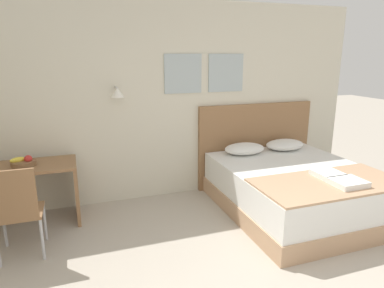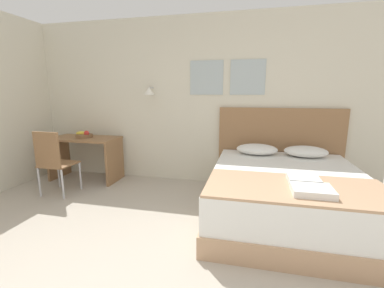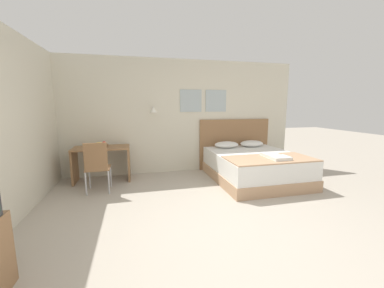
% 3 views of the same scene
% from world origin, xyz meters
% --- Properties ---
extents(wall_back, '(5.95, 0.31, 2.65)m').
position_xyz_m(wall_back, '(0.01, 3.02, 1.33)').
color(wall_back, beige).
rests_on(wall_back, ground_plane).
extents(bed, '(1.72, 2.03, 0.58)m').
position_xyz_m(bed, '(1.49, 1.92, 0.29)').
color(bed, tan).
rests_on(bed, ground_plane).
extents(headboard, '(1.84, 0.06, 1.25)m').
position_xyz_m(headboard, '(1.49, 2.97, 0.62)').
color(headboard, '#8E6642').
rests_on(headboard, ground_plane).
extents(pillow_left, '(0.59, 0.40, 0.15)m').
position_xyz_m(pillow_left, '(1.16, 2.69, 0.66)').
color(pillow_left, white).
rests_on(pillow_left, bed).
extents(pillow_right, '(0.59, 0.40, 0.15)m').
position_xyz_m(pillow_right, '(1.83, 2.69, 0.66)').
color(pillow_right, white).
rests_on(pillow_right, bed).
extents(throw_blanket, '(1.67, 0.81, 0.02)m').
position_xyz_m(throw_blanket, '(1.49, 1.33, 0.60)').
color(throw_blanket, tan).
rests_on(throw_blanket, bed).
extents(folded_towel_near_foot, '(0.29, 0.30, 0.06)m').
position_xyz_m(folded_towel_near_foot, '(1.58, 1.48, 0.64)').
color(folded_towel_near_foot, white).
rests_on(folded_towel_near_foot, throw_blanket).
extents(folded_towel_mid_bed, '(0.34, 0.29, 0.06)m').
position_xyz_m(folded_towel_mid_bed, '(1.60, 1.19, 0.64)').
color(folded_towel_mid_bed, white).
rests_on(folded_towel_mid_bed, throw_blanket).
extents(desk, '(1.13, 0.58, 0.73)m').
position_xyz_m(desk, '(-1.67, 2.64, 0.51)').
color(desk, '#8E6642').
rests_on(desk, ground_plane).
extents(desk_chair, '(0.43, 0.43, 0.95)m').
position_xyz_m(desk_chair, '(-1.66, 1.91, 0.55)').
color(desk_chair, '#8E6642').
rests_on(desk_chair, ground_plane).
extents(fruit_bowl, '(0.28, 0.27, 0.12)m').
position_xyz_m(fruit_bowl, '(-1.66, 2.64, 0.77)').
color(fruit_bowl, brown).
rests_on(fruit_bowl, desk).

